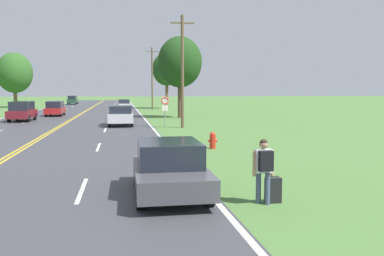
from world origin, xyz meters
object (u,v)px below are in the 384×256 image
car_silver_suv_mid_near (121,115)px  tree_left_verge (180,62)px  hitchhiker_person (264,165)px  tree_mid_treeline (167,69)px  traffic_sign (165,105)px  car_dark_grey_sedan_approaching (169,167)px  car_dark_green_van_horizon (73,100)px  car_red_van_receding (55,108)px  car_maroon_suv_mid_far (22,111)px  suitcase (273,190)px  tree_behind_sign (14,73)px  fire_hydrant (213,140)px  car_white_sedan_distant (124,104)px

car_silver_suv_mid_near → tree_left_verge: bearing=145.4°
hitchhiker_person → tree_mid_treeline: (3.81, 55.01, 5.21)m
traffic_sign → car_dark_grey_sedan_approaching: bearing=-95.9°
car_dark_green_van_horizon → tree_mid_treeline: bearing=-143.4°
car_red_van_receding → car_dark_green_van_horizon: (-2.54, 39.98, 0.07)m
tree_mid_treeline → car_dark_grey_sedan_approaching: bearing=-96.4°
hitchhiker_person → tree_mid_treeline: tree_mid_treeline is taller
car_dark_grey_sedan_approaching → car_maroon_suv_mid_far: car_maroon_suv_mid_far is taller
car_silver_suv_mid_near → car_dark_green_van_horizon: 55.21m
car_maroon_suv_mid_far → car_red_van_receding: size_ratio=0.98×
traffic_sign → car_dark_grey_sedan_approaching: (-2.01, -19.50, -1.06)m
suitcase → traffic_sign: (-0.47, 20.87, 1.47)m
tree_behind_sign → car_red_van_receding: size_ratio=1.99×
car_maroon_suv_mid_far → tree_behind_sign: bearing=14.7°
hitchhiker_person → car_silver_suv_mid_near: (-3.49, 23.96, -0.12)m
tree_behind_sign → car_dark_grey_sedan_approaching: tree_behind_sign is taller
hitchhiker_person → traffic_sign: (-0.19, 20.94, 0.79)m
fire_hydrant → tree_mid_treeline: bearing=86.4°
car_silver_suv_mid_near → car_maroon_suv_mid_far: car_maroon_suv_mid_far is taller
tree_left_verge → car_white_sedan_distant: (-5.66, 18.65, -4.99)m
suitcase → car_dark_green_van_horizon: (-13.59, 78.22, 0.62)m
car_white_sedan_distant → tree_behind_sign: bearing=-126.4°
tree_behind_sign → tree_mid_treeline: bearing=-18.7°
traffic_sign → car_white_sedan_distant: bearing=95.2°
car_white_sedan_distant → car_dark_green_van_horizon: bearing=-161.8°
fire_hydrant → car_red_van_receding: car_red_van_receding is taller
tree_left_verge → car_dark_green_van_horizon: size_ratio=1.79×
car_maroon_suv_mid_far → car_white_sedan_distant: size_ratio=1.04×
hitchhiker_person → fire_hydrant: size_ratio=2.01×
car_dark_grey_sedan_approaching → car_dark_green_van_horizon: car_dark_green_van_horizon is taller
hitchhiker_person → tree_mid_treeline: size_ratio=0.19×
fire_hydrant → car_red_van_receding: bearing=112.4°
car_dark_green_van_horizon → tree_left_verge: bearing=-160.4°
car_red_van_receding → car_dark_grey_sedan_approaching: bearing=-167.7°
traffic_sign → tree_mid_treeline: size_ratio=0.27×
tree_behind_sign → car_silver_suv_mid_near: (17.48, -39.46, -4.92)m
car_silver_suv_mid_near → suitcase: bearing=9.3°
suitcase → fire_hydrant: bearing=-5.8°
tree_left_verge → car_dark_grey_sedan_approaching: 32.13m
tree_mid_treeline → hitchhiker_person: bearing=-94.0°
hitchhiker_person → fire_hydrant: bearing=-7.4°
suitcase → car_dark_green_van_horizon: bearing=8.0°
car_maroon_suv_mid_far → car_dark_green_van_horizon: bearing=1.2°
car_dark_grey_sedan_approaching → car_white_sedan_distant: (-0.78, 50.01, 0.06)m
car_silver_suv_mid_near → car_dark_green_van_horizon: (-9.82, 54.33, 0.06)m
tree_behind_sign → car_dark_grey_sedan_approaching: (18.78, -61.98, -5.07)m
tree_behind_sign → hitchhiker_person: bearing=-71.7°
tree_left_verge → car_dark_grey_sedan_approaching: (-4.88, -31.35, -5.06)m
traffic_sign → tree_behind_sign: size_ratio=0.26×
traffic_sign → tree_behind_sign: bearing=116.1°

